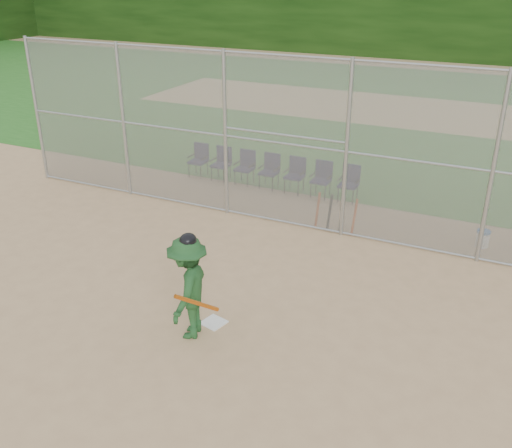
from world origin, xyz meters
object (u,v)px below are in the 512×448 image
at_px(chair_0, 198,161).
at_px(water_cooler, 483,238).
at_px(batter_at_plate, 189,287).
at_px(home_plate, 214,322).

bearing_deg(chair_0, water_cooler, -8.97).
bearing_deg(batter_at_plate, water_cooler, 53.76).
xyz_separation_m(home_plate, chair_0, (-4.14, 6.45, 0.47)).
distance_m(batter_at_plate, water_cooler, 7.01).
xyz_separation_m(batter_at_plate, water_cooler, (4.12, 5.62, -0.72)).
bearing_deg(batter_at_plate, chair_0, 119.79).
height_order(home_plate, water_cooler, water_cooler).
relative_size(home_plate, chair_0, 0.39).
relative_size(home_plate, batter_at_plate, 0.20).
relative_size(batter_at_plate, chair_0, 1.97).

